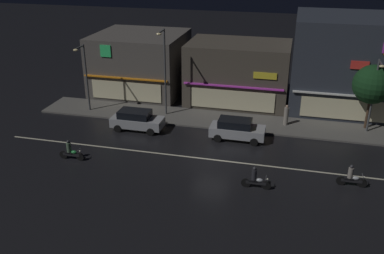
{
  "coord_description": "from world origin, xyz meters",
  "views": [
    {
      "loc": [
        5.07,
        -26.36,
        14.4
      ],
      "look_at": [
        -2.13,
        2.67,
        1.2
      ],
      "focal_mm": 39.41,
      "sensor_mm": 36.0,
      "label": 1
    }
  ],
  "objects_px": {
    "motorcycle_lead": "(255,179)",
    "motorcycle_opposite_lane": "(71,152)",
    "traffic_cone": "(159,126)",
    "streetlamp_east": "(375,90)",
    "parked_car_near_kerb": "(237,129)",
    "parked_car_trailing": "(137,120)",
    "pedestrian_on_sidewalk": "(286,116)",
    "streetlamp_west": "(85,72)",
    "motorcycle_following": "(351,177)",
    "streetlamp_mid": "(164,66)"
  },
  "relations": [
    {
      "from": "streetlamp_mid",
      "to": "parked_car_trailing",
      "type": "bearing_deg",
      "value": -113.23
    },
    {
      "from": "traffic_cone",
      "to": "streetlamp_east",
      "type": "bearing_deg",
      "value": 10.62
    },
    {
      "from": "streetlamp_east",
      "to": "parked_car_trailing",
      "type": "height_order",
      "value": "streetlamp_east"
    },
    {
      "from": "streetlamp_west",
      "to": "motorcycle_following",
      "type": "bearing_deg",
      "value": -19.17
    },
    {
      "from": "parked_car_near_kerb",
      "to": "motorcycle_following",
      "type": "distance_m",
      "value": 9.67
    },
    {
      "from": "streetlamp_west",
      "to": "motorcycle_lead",
      "type": "relative_size",
      "value": 3.2
    },
    {
      "from": "pedestrian_on_sidewalk",
      "to": "traffic_cone",
      "type": "distance_m",
      "value": 10.71
    },
    {
      "from": "streetlamp_west",
      "to": "pedestrian_on_sidewalk",
      "type": "distance_m",
      "value": 17.98
    },
    {
      "from": "streetlamp_mid",
      "to": "streetlamp_east",
      "type": "relative_size",
      "value": 1.27
    },
    {
      "from": "motorcycle_following",
      "to": "streetlamp_mid",
      "type": "bearing_deg",
      "value": -30.47
    },
    {
      "from": "parked_car_trailing",
      "to": "traffic_cone",
      "type": "relative_size",
      "value": 7.82
    },
    {
      "from": "motorcycle_following",
      "to": "motorcycle_opposite_lane",
      "type": "relative_size",
      "value": 1.0
    },
    {
      "from": "parked_car_trailing",
      "to": "traffic_cone",
      "type": "distance_m",
      "value": 1.95
    },
    {
      "from": "parked_car_trailing",
      "to": "motorcycle_opposite_lane",
      "type": "bearing_deg",
      "value": 66.17
    },
    {
      "from": "streetlamp_mid",
      "to": "motorcycle_following",
      "type": "height_order",
      "value": "streetlamp_mid"
    },
    {
      "from": "motorcycle_following",
      "to": "pedestrian_on_sidewalk",
      "type": "bearing_deg",
      "value": -64.16
    },
    {
      "from": "streetlamp_west",
      "to": "motorcycle_following",
      "type": "relative_size",
      "value": 3.2
    },
    {
      "from": "streetlamp_east",
      "to": "parked_car_trailing",
      "type": "relative_size",
      "value": 1.4
    },
    {
      "from": "streetlamp_east",
      "to": "parked_car_trailing",
      "type": "distance_m",
      "value": 19.11
    },
    {
      "from": "streetlamp_west",
      "to": "streetlamp_mid",
      "type": "xyz_separation_m",
      "value": [
        7.16,
        0.74,
        0.81
      ]
    },
    {
      "from": "pedestrian_on_sidewalk",
      "to": "motorcycle_lead",
      "type": "height_order",
      "value": "pedestrian_on_sidewalk"
    },
    {
      "from": "pedestrian_on_sidewalk",
      "to": "motorcycle_following",
      "type": "relative_size",
      "value": 0.93
    },
    {
      "from": "streetlamp_east",
      "to": "motorcycle_following",
      "type": "bearing_deg",
      "value": -103.24
    },
    {
      "from": "motorcycle_lead",
      "to": "motorcycle_opposite_lane",
      "type": "relative_size",
      "value": 1.0
    },
    {
      "from": "motorcycle_opposite_lane",
      "to": "parked_car_trailing",
      "type": "bearing_deg",
      "value": -105.6
    },
    {
      "from": "streetlamp_east",
      "to": "pedestrian_on_sidewalk",
      "type": "bearing_deg",
      "value": 179.97
    },
    {
      "from": "pedestrian_on_sidewalk",
      "to": "parked_car_trailing",
      "type": "xyz_separation_m",
      "value": [
        -11.99,
        -3.69,
        -0.08
      ]
    },
    {
      "from": "streetlamp_west",
      "to": "parked_car_near_kerb",
      "type": "height_order",
      "value": "streetlamp_west"
    },
    {
      "from": "streetlamp_west",
      "to": "traffic_cone",
      "type": "relative_size",
      "value": 11.07
    },
    {
      "from": "motorcycle_lead",
      "to": "motorcycle_following",
      "type": "distance_m",
      "value": 6.16
    },
    {
      "from": "motorcycle_lead",
      "to": "traffic_cone",
      "type": "xyz_separation_m",
      "value": [
        -8.78,
        7.37,
        -0.36
      ]
    },
    {
      "from": "streetlamp_west",
      "to": "motorcycle_opposite_lane",
      "type": "xyz_separation_m",
      "value": [
        3.01,
        -8.76,
        -3.17
      ]
    },
    {
      "from": "streetlamp_east",
      "to": "parked_car_near_kerb",
      "type": "bearing_deg",
      "value": -160.76
    },
    {
      "from": "streetlamp_west",
      "to": "parked_car_near_kerb",
      "type": "bearing_deg",
      "value": -10.02
    },
    {
      "from": "traffic_cone",
      "to": "streetlamp_mid",
      "type": "bearing_deg",
      "value": 96.76
    },
    {
      "from": "traffic_cone",
      "to": "pedestrian_on_sidewalk",
      "type": "bearing_deg",
      "value": 17.12
    },
    {
      "from": "motorcycle_opposite_lane",
      "to": "motorcycle_lead",
      "type": "bearing_deg",
      "value": -174.7
    },
    {
      "from": "parked_car_near_kerb",
      "to": "motorcycle_opposite_lane",
      "type": "distance_m",
      "value": 12.7
    },
    {
      "from": "motorcycle_following",
      "to": "parked_car_near_kerb",
      "type": "bearing_deg",
      "value": -33.86
    },
    {
      "from": "parked_car_trailing",
      "to": "motorcycle_following",
      "type": "bearing_deg",
      "value": 162.78
    },
    {
      "from": "pedestrian_on_sidewalk",
      "to": "motorcycle_opposite_lane",
      "type": "height_order",
      "value": "pedestrian_on_sidewalk"
    },
    {
      "from": "pedestrian_on_sidewalk",
      "to": "parked_car_trailing",
      "type": "bearing_deg",
      "value": 86.23
    },
    {
      "from": "motorcycle_lead",
      "to": "motorcycle_opposite_lane",
      "type": "distance_m",
      "value": 13.28
    },
    {
      "from": "pedestrian_on_sidewalk",
      "to": "streetlamp_mid",
      "type": "bearing_deg",
      "value": 70.98
    },
    {
      "from": "parked_car_trailing",
      "to": "motorcycle_lead",
      "type": "distance_m",
      "value": 12.57
    },
    {
      "from": "streetlamp_east",
      "to": "parked_car_near_kerb",
      "type": "relative_size",
      "value": 1.4
    },
    {
      "from": "motorcycle_opposite_lane",
      "to": "traffic_cone",
      "type": "bearing_deg",
      "value": -115.6
    },
    {
      "from": "motorcycle_lead",
      "to": "pedestrian_on_sidewalk",
      "type": "bearing_deg",
      "value": -93.44
    },
    {
      "from": "streetlamp_west",
      "to": "pedestrian_on_sidewalk",
      "type": "height_order",
      "value": "streetlamp_west"
    },
    {
      "from": "streetlamp_west",
      "to": "streetlamp_mid",
      "type": "distance_m",
      "value": 7.25
    }
  ]
}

